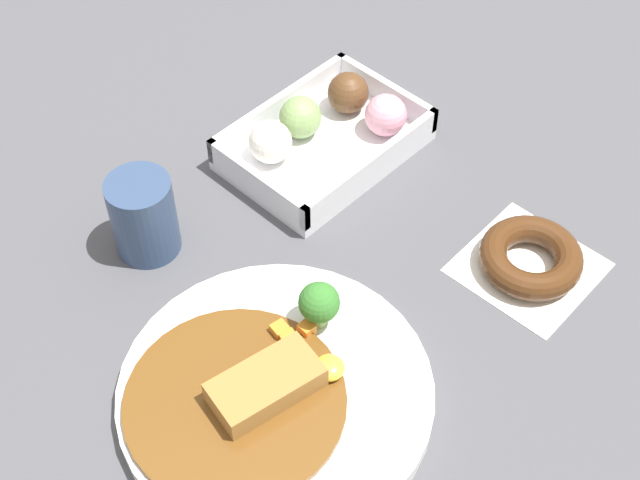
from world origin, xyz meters
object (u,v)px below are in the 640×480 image
at_px(chocolate_ring_donut, 531,258).
at_px(curry_plate, 273,390).
at_px(donut_box, 325,132).
at_px(coffee_mug, 143,216).

bearing_deg(chocolate_ring_donut, curry_plate, -15.15).
height_order(donut_box, coffee_mug, coffee_mug).
xyz_separation_m(curry_plate, coffee_mug, (-0.04, -0.22, 0.03)).
relative_size(curry_plate, chocolate_ring_donut, 2.19).
bearing_deg(chocolate_ring_donut, coffee_mug, -50.45).
bearing_deg(donut_box, coffee_mug, -7.24).
relative_size(donut_box, chocolate_ring_donut, 1.65).
bearing_deg(chocolate_ring_donut, donut_box, -86.79).
bearing_deg(curry_plate, chocolate_ring_donut, 164.85).
distance_m(donut_box, coffee_mug, 0.23).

